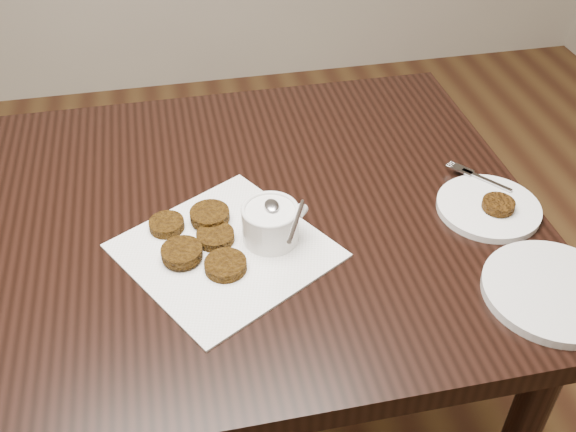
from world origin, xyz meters
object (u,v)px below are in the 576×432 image
object	(u,v)px
sauce_ramekin	(270,208)
plate_with_patty	(489,204)
table	(184,362)
plate_empty	(554,291)
napkin	(225,250)

from	to	relation	value
sauce_ramekin	plate_with_patty	xyz separation A→B (m)	(0.38, -0.00, -0.05)
table	sauce_ramekin	size ratio (longest dim) A/B	10.10
plate_with_patty	plate_empty	xyz separation A→B (m)	(0.01, -0.20, -0.01)
table	plate_empty	world-z (taller)	plate_empty
napkin	sauce_ramekin	size ratio (longest dim) A/B	2.26
table	sauce_ramekin	bearing A→B (deg)	-25.09
napkin	plate_with_patty	distance (m)	0.45
sauce_ramekin	plate_with_patty	distance (m)	0.38
plate_with_patty	napkin	bearing A→B (deg)	-178.63
plate_with_patty	plate_empty	bearing A→B (deg)	-87.67
table	plate_empty	xyz separation A→B (m)	(0.56, -0.28, 0.38)
table	sauce_ramekin	xyz separation A→B (m)	(0.17, -0.08, 0.44)
plate_empty	napkin	bearing A→B (deg)	157.40
table	plate_empty	bearing A→B (deg)	-27.04
table	napkin	world-z (taller)	napkin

